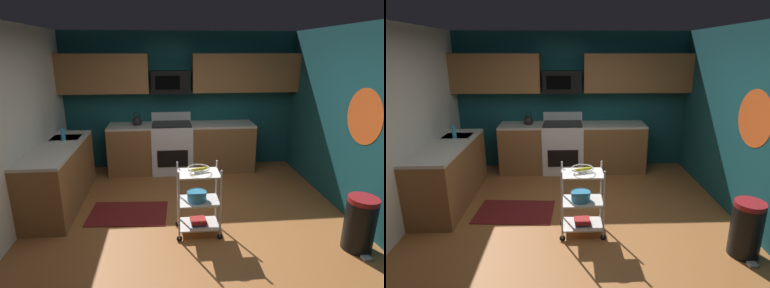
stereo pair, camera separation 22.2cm
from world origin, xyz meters
TOP-DOWN VIEW (x-y plane):
  - floor at (0.00, 0.00)m, footprint 4.40×4.80m
  - wall_back at (0.00, 2.43)m, footprint 4.52×0.06m
  - wall_right at (2.23, 0.00)m, footprint 0.06×4.80m
  - wall_flower_decal at (2.20, 0.04)m, footprint 0.00×0.72m
  - counter_run at (-0.78, 1.60)m, footprint 3.57×2.46m
  - oven_range at (-0.19, 2.10)m, footprint 0.76×0.65m
  - upper_cabinets at (0.04, 2.23)m, footprint 4.40×0.33m
  - microwave at (-0.19, 2.21)m, footprint 0.70×0.39m
  - rolling_cart at (0.07, -0.12)m, footprint 0.57×0.37m
  - fruit_bowl at (0.07, -0.12)m, footprint 0.27×0.27m
  - mixing_bowl_large at (0.05, -0.12)m, footprint 0.25×0.25m
  - book_stack at (0.07, -0.12)m, footprint 0.21×0.20m
  - kettle at (-0.83, 2.10)m, footprint 0.21×0.18m
  - dish_soap_bottle at (-1.88, 1.16)m, footprint 0.06×0.06m
  - trash_can at (1.90, -0.62)m, footprint 0.34×0.42m
  - floor_rug at (-0.88, 0.45)m, footprint 1.14×0.77m

SIDE VIEW (x-z plane):
  - floor at x=0.00m, z-range -0.04..0.00m
  - floor_rug at x=-0.88m, z-range 0.00..0.01m
  - book_stack at x=0.07m, z-range 0.13..0.19m
  - trash_can at x=1.90m, z-range 0.00..0.66m
  - rolling_cart at x=0.07m, z-range -0.01..0.91m
  - counter_run at x=-0.78m, z-range 0.00..0.92m
  - oven_range at x=-0.19m, z-range -0.07..1.03m
  - mixing_bowl_large at x=0.05m, z-range 0.46..0.58m
  - fruit_bowl at x=0.07m, z-range 0.84..0.91m
  - kettle at x=-0.83m, z-range 0.86..1.13m
  - dish_soap_bottle at x=-1.88m, z-range 0.92..1.12m
  - wall_back at x=0.00m, z-range 0.00..2.60m
  - wall_right at x=2.23m, z-range 0.00..2.60m
  - wall_flower_decal at x=2.20m, z-range 1.09..1.81m
  - microwave at x=-0.19m, z-range 1.50..1.90m
  - upper_cabinets at x=0.04m, z-range 1.50..2.20m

